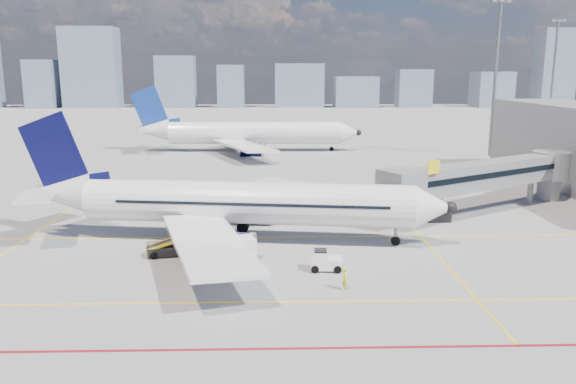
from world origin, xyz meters
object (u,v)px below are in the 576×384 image
object	(u,v)px
baggage_tug	(324,261)
second_aircraft	(245,133)
cargo_dolly	(228,253)
belt_loader	(176,247)
main_aircraft	(229,203)
ramp_worker	(345,279)

from	to	relation	value
baggage_tug	second_aircraft	bearing A→B (deg)	101.09
second_aircraft	cargo_dolly	bearing A→B (deg)	-88.02
baggage_tug	belt_loader	world-z (taller)	belt_loader
cargo_dolly	main_aircraft	bearing A→B (deg)	74.45
main_aircraft	cargo_dolly	xyz separation A→B (m)	(0.42, -7.16, -2.00)
baggage_tug	belt_loader	xyz separation A→B (m)	(-11.22, 3.78, -0.11)
second_aircraft	baggage_tug	xyz separation A→B (m)	(8.66, -62.47, -2.48)
baggage_tug	belt_loader	size ratio (longest dim) A/B	0.38
second_aircraft	belt_loader	size ratio (longest dim) A/B	6.86
cargo_dolly	ramp_worker	distance (m)	9.01
main_aircraft	ramp_worker	xyz separation A→B (m)	(8.38, -11.36, -2.45)
cargo_dolly	ramp_worker	world-z (taller)	cargo_dolly
baggage_tug	ramp_worker	world-z (taller)	ramp_worker
cargo_dolly	belt_loader	bearing A→B (deg)	123.71
cargo_dolly	ramp_worker	bearing A→B (deg)	-46.77
main_aircraft	ramp_worker	distance (m)	14.33
baggage_tug	cargo_dolly	xyz separation A→B (m)	(-6.92, 0.50, 0.49)
baggage_tug	ramp_worker	size ratio (longest dim) A/B	1.48
main_aircraft	baggage_tug	bearing A→B (deg)	-38.64
main_aircraft	cargo_dolly	distance (m)	7.45
baggage_tug	ramp_worker	bearing A→B (deg)	-71.26
main_aircraft	second_aircraft	bearing A→B (deg)	98.95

